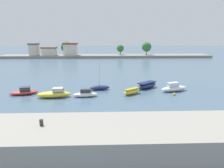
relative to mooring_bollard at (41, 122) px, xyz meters
name	(u,v)px	position (x,y,z in m)	size (l,w,h in m)	color
ground_plane	(111,121)	(5.93, 6.72, -2.97)	(400.00, 400.00, 0.00)	#476075
seawall_embankment	(113,140)	(5.93, -0.21, -1.62)	(60.83, 6.10, 2.72)	gray
mooring_bollard	(41,122)	(0.00, 0.00, 0.00)	(0.30, 0.30, 0.52)	#2D2D33
moored_boat_0	(24,92)	(-8.78, 18.74, -2.49)	(5.02, 3.06, 1.34)	#C63833
moored_boat_1	(54,94)	(-3.10, 16.77, -2.37)	(5.70, 2.48, 1.59)	yellow
moored_boat_2	(85,94)	(1.98, 16.92, -2.50)	(4.21, 1.72, 1.32)	white
moored_boat_3	(100,87)	(4.29, 21.31, -2.51)	(3.90, 1.97, 5.37)	navy
moored_boat_4	(132,92)	(9.93, 18.10, -2.48)	(3.55, 3.06, 1.03)	yellow
moored_boat_5	(147,85)	(13.44, 22.22, -2.40)	(5.02, 4.51, 1.20)	navy
moored_boat_6	(174,88)	(17.97, 19.83, -2.36)	(5.58, 3.18, 1.66)	white
mooring_buoy_0	(174,94)	(17.14, 17.18, -2.76)	(0.44, 0.44, 0.44)	yellow
mooring_buoy_1	(170,86)	(18.27, 23.27, -2.80)	(0.35, 0.35, 0.35)	white
distant_shoreline	(96,53)	(1.00, 81.80, -1.16)	(98.74, 10.72, 7.49)	gray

